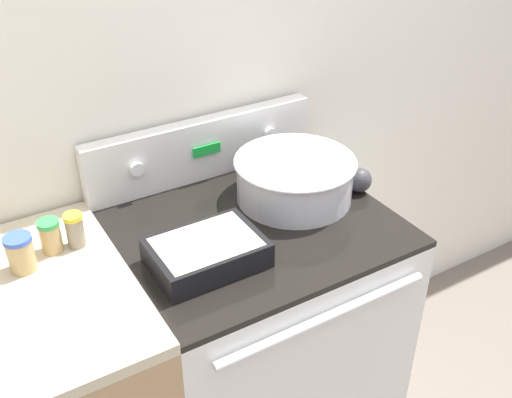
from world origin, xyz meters
name	(u,v)px	position (x,y,z in m)	size (l,w,h in m)	color
kitchen_wall	(190,78)	(0.00, 0.69, 1.25)	(8.00, 0.05, 2.50)	silver
stove_range	(253,345)	(0.00, 0.33, 0.47)	(0.74, 0.69, 0.95)	silver
control_panel	(202,149)	(0.00, 0.63, 1.04)	(0.74, 0.07, 0.19)	silver
mixing_bowl	(295,176)	(0.17, 0.37, 1.02)	(0.35, 0.35, 0.13)	silver
casserole_dish	(207,251)	(-0.19, 0.23, 0.99)	(0.28, 0.20, 0.07)	black
ladle	(356,179)	(0.36, 0.32, 0.98)	(0.07, 0.32, 0.07)	#333338
spice_jar_yellow_cap	(75,230)	(-0.45, 0.45, 1.01)	(0.05, 0.05, 0.09)	gray
spice_jar_green_cap	(50,236)	(-0.51, 0.46, 1.01)	(0.06, 0.06, 0.09)	tan
spice_jar_blue_cap	(21,253)	(-0.59, 0.42, 1.01)	(0.07, 0.07, 0.10)	tan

